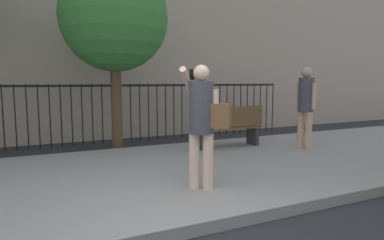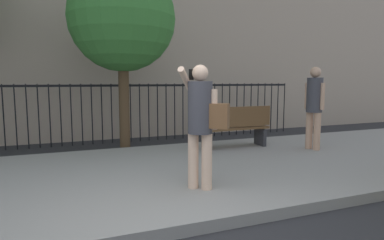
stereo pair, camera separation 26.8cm
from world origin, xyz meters
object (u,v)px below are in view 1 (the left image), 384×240
at_px(street_tree_near, 114,18).
at_px(pedestrian_on_phone, 203,118).
at_px(street_bench, 229,126).
at_px(pedestrian_walking, 306,102).

bearing_deg(street_tree_near, pedestrian_on_phone, -83.89).
distance_m(pedestrian_on_phone, street_tree_near, 4.15).
xyz_separation_m(street_bench, street_tree_near, (-2.29, 1.28, 2.43)).
distance_m(pedestrian_walking, street_tree_near, 4.71).
xyz_separation_m(pedestrian_walking, street_tree_near, (-3.80, 2.05, 1.88)).
bearing_deg(pedestrian_walking, street_tree_near, 151.62).
relative_size(pedestrian_on_phone, street_bench, 1.09).
bearing_deg(pedestrian_on_phone, pedestrian_walking, 25.17).
distance_m(pedestrian_on_phone, street_bench, 3.09).
xyz_separation_m(pedestrian_on_phone, street_bench, (1.90, 2.38, -0.51)).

